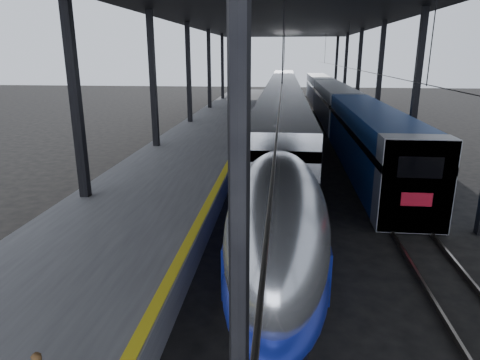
# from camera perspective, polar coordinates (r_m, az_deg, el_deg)

# --- Properties ---
(ground) EXTENTS (160.00, 160.00, 0.00)m
(ground) POSITION_cam_1_polar(r_m,az_deg,el_deg) (12.72, -4.60, -14.43)
(ground) COLOR black
(ground) RESTS_ON ground
(platform) EXTENTS (6.00, 80.00, 1.00)m
(platform) POSITION_cam_1_polar(r_m,az_deg,el_deg) (31.80, -4.46, 5.48)
(platform) COLOR #4C4C4F
(platform) RESTS_ON ground
(yellow_strip) EXTENTS (0.30, 80.00, 0.01)m
(yellow_strip) POSITION_cam_1_polar(r_m,az_deg,el_deg) (31.34, 0.60, 6.30)
(yellow_strip) COLOR gold
(yellow_strip) RESTS_ON platform
(rails) EXTENTS (6.52, 80.00, 0.16)m
(rails) POSITION_cam_1_polar(r_m,az_deg,el_deg) (31.49, 10.09, 4.38)
(rails) COLOR slate
(rails) RESTS_ON ground
(canopy) EXTENTS (18.00, 75.00, 9.47)m
(canopy) POSITION_cam_1_polar(r_m,az_deg,el_deg) (30.84, 5.81, 21.19)
(canopy) COLOR black
(canopy) RESTS_ON ground
(tgv_train) EXTENTS (2.83, 65.20, 4.06)m
(tgv_train) POSITION_cam_1_polar(r_m,az_deg,el_deg) (38.55, 5.69, 9.47)
(tgv_train) COLOR #B6B9BE
(tgv_train) RESTS_ON ground
(second_train) EXTENTS (2.64, 56.05, 3.64)m
(second_train) POSITION_cam_1_polar(r_m,az_deg,el_deg) (43.14, 12.47, 9.83)
(second_train) COLOR navy
(second_train) RESTS_ON ground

